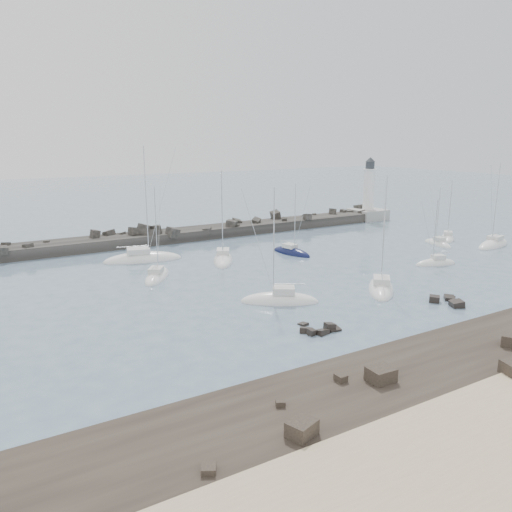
{
  "coord_description": "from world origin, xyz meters",
  "views": [
    {
      "loc": [
        -32.08,
        -45.76,
        18.26
      ],
      "look_at": [
        2.12,
        12.0,
        2.19
      ],
      "focal_mm": 35.0,
      "sensor_mm": 36.0,
      "label": 1
    }
  ],
  "objects_px": {
    "sailboat_5": "(223,260)",
    "sailboat_8": "(436,264)",
    "lighthouse": "(368,206)",
    "sailboat_6": "(381,289)",
    "sailboat_9": "(438,244)",
    "sailboat_10": "(493,245)",
    "sailboat_2": "(157,277)",
    "sailboat_4": "(280,301)",
    "sailboat_11": "(447,239)",
    "sailboat_3": "(143,260)",
    "sailboat_7": "(291,253)"
  },
  "relations": [
    {
      "from": "sailboat_8",
      "to": "sailboat_11",
      "type": "relative_size",
      "value": 0.9
    },
    {
      "from": "lighthouse",
      "to": "sailboat_9",
      "type": "distance_m",
      "value": 28.63
    },
    {
      "from": "sailboat_4",
      "to": "sailboat_5",
      "type": "xyz_separation_m",
      "value": [
        3.21,
        20.46,
        -0.01
      ]
    },
    {
      "from": "lighthouse",
      "to": "sailboat_4",
      "type": "bearing_deg",
      "value": -141.76
    },
    {
      "from": "sailboat_8",
      "to": "sailboat_3",
      "type": "bearing_deg",
      "value": 146.18
    },
    {
      "from": "lighthouse",
      "to": "sailboat_6",
      "type": "distance_m",
      "value": 55.01
    },
    {
      "from": "sailboat_5",
      "to": "sailboat_11",
      "type": "height_order",
      "value": "sailboat_5"
    },
    {
      "from": "sailboat_4",
      "to": "sailboat_10",
      "type": "bearing_deg",
      "value": 7.64
    },
    {
      "from": "sailboat_5",
      "to": "sailboat_8",
      "type": "height_order",
      "value": "sailboat_5"
    },
    {
      "from": "sailboat_2",
      "to": "sailboat_5",
      "type": "bearing_deg",
      "value": 17.39
    },
    {
      "from": "sailboat_2",
      "to": "sailboat_10",
      "type": "relative_size",
      "value": 0.85
    },
    {
      "from": "sailboat_10",
      "to": "sailboat_9",
      "type": "bearing_deg",
      "value": 144.63
    },
    {
      "from": "lighthouse",
      "to": "sailboat_7",
      "type": "relative_size",
      "value": 1.19
    },
    {
      "from": "sailboat_3",
      "to": "sailboat_10",
      "type": "distance_m",
      "value": 58.99
    },
    {
      "from": "sailboat_4",
      "to": "sailboat_3",
      "type": "bearing_deg",
      "value": 104.89
    },
    {
      "from": "sailboat_5",
      "to": "sailboat_11",
      "type": "distance_m",
      "value": 43.28
    },
    {
      "from": "sailboat_4",
      "to": "sailboat_8",
      "type": "relative_size",
      "value": 1.35
    },
    {
      "from": "sailboat_3",
      "to": "sailboat_7",
      "type": "height_order",
      "value": "sailboat_3"
    },
    {
      "from": "sailboat_5",
      "to": "sailboat_8",
      "type": "distance_m",
      "value": 31.41
    },
    {
      "from": "sailboat_3",
      "to": "sailboat_6",
      "type": "bearing_deg",
      "value": -55.17
    },
    {
      "from": "sailboat_4",
      "to": "sailboat_11",
      "type": "bearing_deg",
      "value": 17.17
    },
    {
      "from": "sailboat_5",
      "to": "sailboat_9",
      "type": "height_order",
      "value": "sailboat_5"
    },
    {
      "from": "sailboat_11",
      "to": "sailboat_7",
      "type": "bearing_deg",
      "value": 170.65
    },
    {
      "from": "sailboat_2",
      "to": "sailboat_4",
      "type": "bearing_deg",
      "value": -63.19
    },
    {
      "from": "sailboat_5",
      "to": "sailboat_8",
      "type": "bearing_deg",
      "value": -34.57
    },
    {
      "from": "sailboat_3",
      "to": "sailboat_7",
      "type": "relative_size",
      "value": 1.5
    },
    {
      "from": "sailboat_11",
      "to": "sailboat_5",
      "type": "bearing_deg",
      "value": 171.72
    },
    {
      "from": "lighthouse",
      "to": "sailboat_8",
      "type": "height_order",
      "value": "lighthouse"
    },
    {
      "from": "sailboat_2",
      "to": "sailboat_4",
      "type": "xyz_separation_m",
      "value": [
        8.49,
        -16.8,
        0.02
      ]
    },
    {
      "from": "sailboat_10",
      "to": "lighthouse",
      "type": "bearing_deg",
      "value": 87.82
    },
    {
      "from": "lighthouse",
      "to": "sailboat_6",
      "type": "relative_size",
      "value": 0.97
    },
    {
      "from": "sailboat_2",
      "to": "sailboat_5",
      "type": "distance_m",
      "value": 12.25
    },
    {
      "from": "lighthouse",
      "to": "sailboat_6",
      "type": "xyz_separation_m",
      "value": [
        -36.19,
        -41.33,
        -2.95
      ]
    },
    {
      "from": "sailboat_11",
      "to": "sailboat_9",
      "type": "bearing_deg",
      "value": -156.59
    },
    {
      "from": "sailboat_5",
      "to": "sailboat_10",
      "type": "bearing_deg",
      "value": -17.28
    },
    {
      "from": "sailboat_2",
      "to": "sailboat_6",
      "type": "xyz_separation_m",
      "value": [
        21.72,
        -19.19,
        0.01
      ]
    },
    {
      "from": "sailboat_2",
      "to": "sailboat_7",
      "type": "distance_m",
      "value": 23.57
    },
    {
      "from": "sailboat_5",
      "to": "sailboat_10",
      "type": "relative_size",
      "value": 0.97
    },
    {
      "from": "sailboat_5",
      "to": "sailboat_11",
      "type": "bearing_deg",
      "value": -8.28
    },
    {
      "from": "lighthouse",
      "to": "sailboat_11",
      "type": "distance_m",
      "value": 25.12
    },
    {
      "from": "sailboat_9",
      "to": "sailboat_8",
      "type": "bearing_deg",
      "value": -141.26
    },
    {
      "from": "sailboat_9",
      "to": "sailboat_10",
      "type": "distance_m",
      "value": 9.33
    },
    {
      "from": "sailboat_5",
      "to": "sailboat_9",
      "type": "relative_size",
      "value": 1.38
    },
    {
      "from": "sailboat_3",
      "to": "sailboat_4",
      "type": "relative_size",
      "value": 1.3
    },
    {
      "from": "sailboat_3",
      "to": "sailboat_9",
      "type": "bearing_deg",
      "value": -17.48
    },
    {
      "from": "sailboat_8",
      "to": "sailboat_2",
      "type": "bearing_deg",
      "value": 159.34
    },
    {
      "from": "sailboat_4",
      "to": "sailboat_9",
      "type": "distance_m",
      "value": 42.28
    },
    {
      "from": "sailboat_6",
      "to": "sailboat_10",
      "type": "relative_size",
      "value": 0.99
    },
    {
      "from": "lighthouse",
      "to": "sailboat_5",
      "type": "bearing_deg",
      "value": -158.2
    },
    {
      "from": "sailboat_3",
      "to": "sailboat_7",
      "type": "xyz_separation_m",
      "value": [
        22.1,
        -7.56,
        -0.01
      ]
    }
  ]
}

